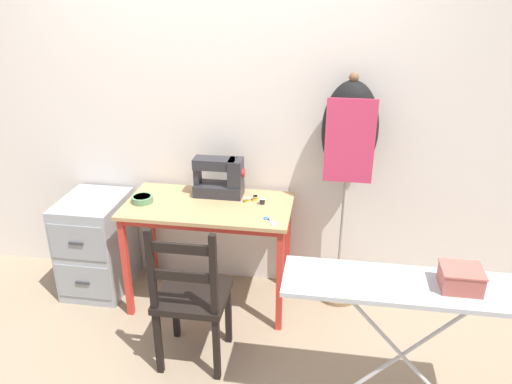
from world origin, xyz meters
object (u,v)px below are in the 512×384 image
Objects in this scene: filing_cabinet at (97,244)px; fabric_bowl at (142,199)px; thread_spool_near_machine at (247,200)px; dress_form at (349,141)px; thread_spool_far_edge at (262,201)px; ironing_board at (411,292)px; sewing_machine at (221,178)px; wooden_chair at (191,298)px; storage_box at (461,278)px; thread_spool_mid_table at (255,198)px; scissors at (268,220)px.

fabric_bowl is at bearing -11.25° from filing_cabinet.
thread_spool_near_machine is 0.76m from dress_form.
ironing_board is at bearing -46.86° from thread_spool_far_edge.
wooden_chair is at bearing -91.27° from sewing_machine.
filing_cabinet is 0.58× the size of ironing_board.
filing_cabinet is at bearing 168.75° from fabric_bowl.
sewing_machine is at bearing 160.55° from thread_spool_far_edge.
thread_spool_far_edge is 0.80m from wooden_chair.
storage_box is at bearing -40.47° from thread_spool_far_edge.
fabric_bowl is 3.30× the size of thread_spool_mid_table.
scissors is 0.66m from wooden_chair.
thread_spool_near_machine is 0.04× the size of ironing_board.
ironing_board reaches higher than thread_spool_near_machine.
ironing_board is 0.23m from storage_box.
wooden_chair is at bearing -115.49° from thread_spool_far_edge.
ironing_board is (0.76, -0.67, 0.02)m from scissors.
filing_cabinet is at bearing -174.79° from dress_form.
storage_box is at bearing -23.63° from fabric_bowl.
filing_cabinet is at bearing 158.53° from storage_box.
dress_form is (1.32, 0.24, 0.39)m from fabric_bowl.
dress_form is at bearing 9.68° from thread_spool_mid_table.
dress_form is at bearing 5.21° from filing_cabinet.
scissors is 1.01m from ironing_board.
thread_spool_near_machine is 1.18m from filing_cabinet.
fabric_bowl reaches higher than filing_cabinet.
sewing_machine reaches higher than fabric_bowl.
thread_spool_far_edge is 1.27m from filing_cabinet.
storage_box reaches higher than fabric_bowl.
dress_form is at bearing 3.36° from sewing_machine.
scissors is at bearing 48.49° from wooden_chair.
thread_spool_mid_table is 0.04× the size of ironing_board.
dress_form reaches higher than thread_spool_far_edge.
storage_box reaches higher than filing_cabinet.
scissors is 0.62× the size of storage_box.
thread_spool_near_machine is (0.19, -0.08, -0.11)m from sewing_machine.
scissors is at bearing 138.78° from ironing_board.
thread_spool_near_machine is at bearing 141.52° from storage_box.
dress_form is (0.83, 0.05, 0.29)m from sewing_machine.
scissors is 0.72m from dress_form.
thread_spool_mid_table is at bearing 114.62° from scissors.
storage_box is at bearing -36.61° from sewing_machine.
thread_spool_mid_table is 1.22m from filing_cabinet.
dress_form is 1.20m from storage_box.
thread_spool_near_machine is 1.00× the size of thread_spool_mid_table.
thread_spool_mid_table is at bearing 70.01° from wooden_chair.
scissors is 0.30m from thread_spool_mid_table.
filing_cabinet is (-1.20, -0.01, -0.42)m from thread_spool_far_edge.
thread_spool_far_edge is 1.37m from storage_box.
ironing_board is (2.04, -0.88, 0.42)m from filing_cabinet.
thread_spool_near_machine is at bearing 1.38° from filing_cabinet.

